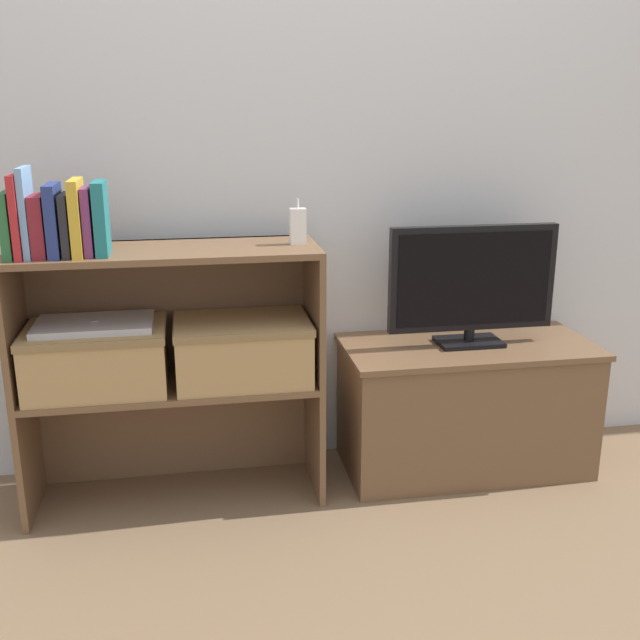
# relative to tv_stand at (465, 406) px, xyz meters

# --- Properties ---
(ground_plane) EXTENTS (16.00, 16.00, 0.00)m
(ground_plane) POSITION_rel_tv_stand_xyz_m (-0.53, -0.20, -0.23)
(ground_plane) COLOR brown
(wall_back) EXTENTS (10.00, 0.05, 2.40)m
(wall_back) POSITION_rel_tv_stand_xyz_m (-0.53, 0.23, 0.97)
(wall_back) COLOR silver
(wall_back) RESTS_ON ground_plane
(tv_stand) EXTENTS (0.87, 0.42, 0.46)m
(tv_stand) POSITION_rel_tv_stand_xyz_m (0.00, 0.00, 0.00)
(tv_stand) COLOR brown
(tv_stand) RESTS_ON ground_plane
(tv) EXTENTS (0.58, 0.14, 0.41)m
(tv) POSITION_rel_tv_stand_xyz_m (0.00, -0.00, 0.45)
(tv) COLOR black
(tv) RESTS_ON tv_stand
(bookshelf_lower_tier) EXTENTS (0.94, 0.34, 0.40)m
(bookshelf_lower_tier) POSITION_rel_tv_stand_xyz_m (-1.01, 0.03, 0.03)
(bookshelf_lower_tier) COLOR brown
(bookshelf_lower_tier) RESTS_ON ground_plane
(bookshelf_upper_tier) EXTENTS (0.94, 0.34, 0.43)m
(bookshelf_upper_tier) POSITION_rel_tv_stand_xyz_m (-1.01, 0.03, 0.45)
(bookshelf_upper_tier) COLOR brown
(bookshelf_upper_tier) RESTS_ON bookshelf_lower_tier
(book_forest) EXTENTS (0.03, 0.14, 0.19)m
(book_forest) POSITION_rel_tv_stand_xyz_m (-1.44, -0.10, 0.70)
(book_forest) COLOR #286638
(book_forest) RESTS_ON bookshelf_upper_tier
(book_crimson) EXTENTS (0.02, 0.16, 0.24)m
(book_crimson) POSITION_rel_tv_stand_xyz_m (-1.41, -0.10, 0.72)
(book_crimson) COLOR #B22328
(book_crimson) RESTS_ON bookshelf_upper_tier
(book_skyblue) EXTENTS (0.02, 0.14, 0.26)m
(book_skyblue) POSITION_rel_tv_stand_xyz_m (-1.39, -0.10, 0.73)
(book_skyblue) COLOR #709ECC
(book_skyblue) RESTS_ON bookshelf_upper_tier
(book_maroon) EXTENTS (0.04, 0.14, 0.18)m
(book_maroon) POSITION_rel_tv_stand_xyz_m (-1.35, -0.10, 0.69)
(book_maroon) COLOR maroon
(book_maroon) RESTS_ON bookshelf_upper_tier
(book_navy) EXTENTS (0.03, 0.15, 0.21)m
(book_navy) POSITION_rel_tv_stand_xyz_m (-1.31, -0.10, 0.71)
(book_navy) COLOR navy
(book_navy) RESTS_ON bookshelf_upper_tier
(book_charcoal) EXTENTS (0.02, 0.14, 0.18)m
(book_charcoal) POSITION_rel_tv_stand_xyz_m (-1.28, -0.10, 0.70)
(book_charcoal) COLOR #232328
(book_charcoal) RESTS_ON bookshelf_upper_tier
(book_mustard) EXTENTS (0.03, 0.16, 0.22)m
(book_mustard) POSITION_rel_tv_stand_xyz_m (-1.25, -0.10, 0.72)
(book_mustard) COLOR gold
(book_mustard) RESTS_ON bookshelf_upper_tier
(book_plum) EXTENTS (0.02, 0.13, 0.20)m
(book_plum) POSITION_rel_tv_stand_xyz_m (-1.22, -0.10, 0.70)
(book_plum) COLOR #6B2D66
(book_plum) RESTS_ON bookshelf_upper_tier
(book_teal) EXTENTS (0.03, 0.14, 0.21)m
(book_teal) POSITION_rel_tv_stand_xyz_m (-1.18, -0.10, 0.71)
(book_teal) COLOR #1E7075
(book_teal) RESTS_ON bookshelf_upper_tier
(baby_monitor) EXTENTS (0.05, 0.03, 0.14)m
(baby_monitor) POSITION_rel_tv_stand_xyz_m (-0.60, -0.03, 0.66)
(baby_monitor) COLOR white
(baby_monitor) RESTS_ON bookshelf_upper_tier
(storage_basket_left) EXTENTS (0.43, 0.30, 0.20)m
(storage_basket_left) POSITION_rel_tv_stand_xyz_m (-1.24, -0.05, 0.28)
(storage_basket_left) COLOR tan
(storage_basket_left) RESTS_ON bookshelf_lower_tier
(storage_basket_right) EXTENTS (0.43, 0.30, 0.20)m
(storage_basket_right) POSITION_rel_tv_stand_xyz_m (-0.78, -0.05, 0.28)
(storage_basket_right) COLOR tan
(storage_basket_right) RESTS_ON bookshelf_lower_tier
(laptop) EXTENTS (0.35, 0.22, 0.02)m
(laptop) POSITION_rel_tv_stand_xyz_m (-1.24, -0.05, 0.38)
(laptop) COLOR #BCBCC1
(laptop) RESTS_ON storage_basket_left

